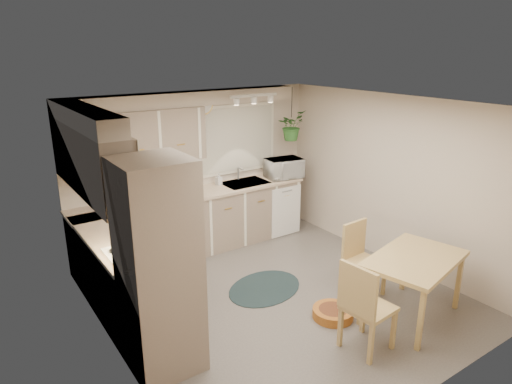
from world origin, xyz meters
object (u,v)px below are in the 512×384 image
(pet_bed, at_px, (333,313))
(microwave, at_px, (284,166))
(chair_left, at_px, (369,305))
(chair_back, at_px, (365,260))
(dining_table, at_px, (412,287))
(braided_rug, at_px, (265,288))

(pet_bed, bearing_deg, microwave, 64.92)
(pet_bed, distance_m, microwave, 2.88)
(chair_left, distance_m, chair_back, 1.11)
(pet_bed, bearing_deg, dining_table, -32.42)
(braided_rug, bearing_deg, microwave, 45.62)
(chair_back, xyz_separation_m, microwave, (0.44, 2.24, 0.67))
(chair_back, distance_m, microwave, 2.38)
(braided_rug, relative_size, pet_bed, 2.26)
(chair_back, relative_size, microwave, 1.60)
(braided_rug, height_order, pet_bed, pet_bed)
(chair_back, distance_m, braided_rug, 1.34)
(braided_rug, bearing_deg, pet_bed, -74.92)
(braided_rug, xyz_separation_m, pet_bed, (0.27, -0.99, 0.05))
(pet_bed, bearing_deg, chair_back, 14.71)
(dining_table, bearing_deg, pet_bed, 147.58)
(chair_back, height_order, braided_rug, chair_back)
(chair_left, height_order, chair_back, chair_left)
(dining_table, xyz_separation_m, chair_back, (-0.06, 0.66, 0.09))
(microwave, bearing_deg, pet_bed, -106.83)
(chair_back, distance_m, pet_bed, 0.83)
(dining_table, distance_m, microwave, 3.02)
(pet_bed, bearing_deg, chair_left, -99.42)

